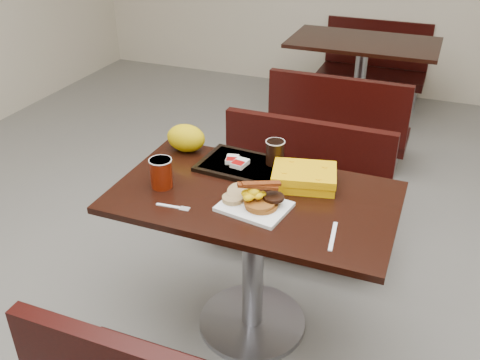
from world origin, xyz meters
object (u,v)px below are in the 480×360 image
at_px(table_near, 253,264).
at_px(bench_far_n, 372,63).
at_px(clamshell, 304,177).
at_px(paper_bag, 186,138).
at_px(fork, 168,206).
at_px(bench_far_s, 341,116).
at_px(platter, 254,207).
at_px(knife, 333,236).
at_px(hashbrown_sleeve_right, 240,163).
at_px(hashbrown_sleeve_left, 232,159).
at_px(pancake_stack, 262,204).
at_px(table_far, 359,84).
at_px(tray, 243,165).
at_px(coffee_cup_near, 161,173).
at_px(coffee_cup_far, 275,153).
at_px(bench_near_n, 296,193).

distance_m(table_near, bench_far_n, 3.30).
distance_m(clamshell, paper_bag, 0.64).
bearing_deg(bench_far_n, fork, -94.79).
height_order(table_near, paper_bag, paper_bag).
bearing_deg(paper_bag, bench_far_s, 74.44).
bearing_deg(clamshell, platter, -130.21).
relative_size(knife, hashbrown_sleeve_right, 2.26).
bearing_deg(hashbrown_sleeve_left, pancake_stack, -64.28).
distance_m(table_far, paper_bag, 2.41).
distance_m(platter, knife, 0.35).
distance_m(pancake_stack, clamshell, 0.28).
bearing_deg(paper_bag, hashbrown_sleeve_left, -12.41).
xyz_separation_m(table_far, paper_bag, (-0.45, -2.33, 0.44)).
relative_size(tray, paper_bag, 2.05).
distance_m(table_near, coffee_cup_near, 0.60).
bearing_deg(fork, paper_bag, 103.20).
bearing_deg(table_far, paper_bag, -101.02).
xyz_separation_m(table_near, fork, (-0.29, -0.22, 0.38)).
height_order(table_near, pancake_stack, pancake_stack).
xyz_separation_m(knife, coffee_cup_far, (-0.38, 0.44, 0.07)).
xyz_separation_m(table_far, platter, (0.04, -2.70, 0.38)).
height_order(pancake_stack, coffee_cup_far, coffee_cup_far).
relative_size(bench_near_n, pancake_stack, 7.53).
xyz_separation_m(table_near, paper_bag, (-0.45, 0.27, 0.44)).
xyz_separation_m(coffee_cup_near, fork, (0.10, -0.13, -0.06)).
bearing_deg(coffee_cup_near, paper_bag, 99.29).
xyz_separation_m(knife, hashbrown_sleeve_left, (-0.57, 0.39, 0.03)).
height_order(bench_far_n, hashbrown_sleeve_left, hashbrown_sleeve_left).
xyz_separation_m(coffee_cup_near, tray, (0.26, 0.29, -0.06)).
distance_m(pancake_stack, fork, 0.38).
xyz_separation_m(bench_far_s, bench_far_n, (0.00, 1.40, 0.00)).
xyz_separation_m(tray, paper_bag, (-0.32, 0.06, 0.06)).
xyz_separation_m(knife, paper_bag, (-0.84, 0.45, 0.06)).
bearing_deg(bench_far_n, table_near, -90.00).
distance_m(bench_far_n, coffee_cup_near, 3.44).
height_order(fork, hashbrown_sleeve_left, hashbrown_sleeve_left).
distance_m(bench_far_s, knife, 2.15).
xyz_separation_m(hashbrown_sleeve_left, clamshell, (0.36, -0.05, 0.01)).
bearing_deg(platter, coffee_cup_far, 104.94).
xyz_separation_m(table_far, coffee_cup_far, (0.00, -2.34, 0.45)).
relative_size(bench_far_s, knife, 5.35).
xyz_separation_m(table_far, hashbrown_sleeve_right, (-0.14, -2.41, 0.40)).
bearing_deg(bench_far_s, fork, -97.92).
bearing_deg(bench_near_n, knife, -66.51).
height_order(table_near, bench_far_s, table_near).
bearing_deg(coffee_cup_far, hashbrown_sleeve_left, -164.72).
xyz_separation_m(table_near, bench_near_n, (0.00, 0.70, -0.02)).
distance_m(table_near, platter, 0.40).
relative_size(table_far, fork, 8.33).
height_order(knife, hashbrown_sleeve_left, hashbrown_sleeve_left).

